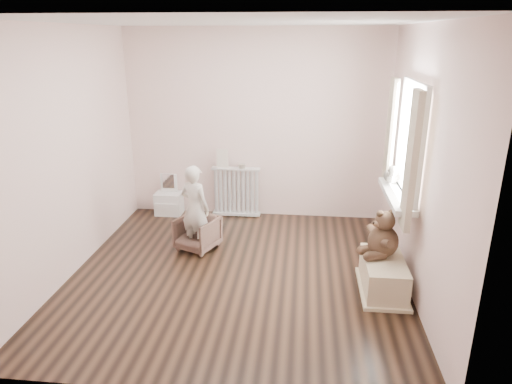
# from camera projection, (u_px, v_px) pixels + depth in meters

# --- Properties ---
(floor) EXTENTS (3.60, 3.60, 0.01)m
(floor) POSITION_uv_depth(u_px,v_px,m) (238.00, 273.00, 5.02)
(floor) COLOR black
(floor) RESTS_ON ground
(ceiling) EXTENTS (3.60, 3.60, 0.01)m
(ceiling) POSITION_uv_depth(u_px,v_px,m) (234.00, 22.00, 4.17)
(ceiling) COLOR white
(ceiling) RESTS_ON ground
(back_wall) EXTENTS (3.60, 0.02, 2.60)m
(back_wall) POSITION_uv_depth(u_px,v_px,m) (256.00, 126.00, 6.28)
(back_wall) COLOR white
(back_wall) RESTS_ON ground
(front_wall) EXTENTS (3.60, 0.02, 2.60)m
(front_wall) POSITION_uv_depth(u_px,v_px,m) (195.00, 232.00, 2.90)
(front_wall) COLOR white
(front_wall) RESTS_ON ground
(left_wall) EXTENTS (0.02, 3.60, 2.60)m
(left_wall) POSITION_uv_depth(u_px,v_px,m) (67.00, 154.00, 4.78)
(left_wall) COLOR white
(left_wall) RESTS_ON ground
(right_wall) EXTENTS (0.02, 3.60, 2.60)m
(right_wall) POSITION_uv_depth(u_px,v_px,m) (420.00, 164.00, 4.41)
(right_wall) COLOR white
(right_wall) RESTS_ON ground
(window) EXTENTS (0.03, 0.90, 1.10)m
(window) POSITION_uv_depth(u_px,v_px,m) (411.00, 142.00, 4.65)
(window) COLOR white
(window) RESTS_ON right_wall
(window_sill) EXTENTS (0.22, 1.10, 0.06)m
(window_sill) POSITION_uv_depth(u_px,v_px,m) (396.00, 195.00, 4.84)
(window_sill) COLOR silver
(window_sill) RESTS_ON right_wall
(curtain_left) EXTENTS (0.06, 0.26, 1.30)m
(curtain_left) POSITION_uv_depth(u_px,v_px,m) (411.00, 162.00, 4.14)
(curtain_left) COLOR #BEB295
(curtain_left) RESTS_ON right_wall
(curtain_right) EXTENTS (0.06, 0.26, 1.30)m
(curtain_right) POSITION_uv_depth(u_px,v_px,m) (390.00, 136.00, 5.21)
(curtain_right) COLOR #BEB295
(curtain_right) RESTS_ON right_wall
(radiator) EXTENTS (0.68, 0.13, 0.72)m
(radiator) POSITION_uv_depth(u_px,v_px,m) (236.00, 190.00, 6.50)
(radiator) COLOR silver
(radiator) RESTS_ON floor
(paper_doll) EXTENTS (0.16, 0.01, 0.27)m
(paper_doll) POSITION_uv_depth(u_px,v_px,m) (222.00, 158.00, 6.36)
(paper_doll) COLOR beige
(paper_doll) RESTS_ON radiator
(tin_a) EXTENTS (0.09, 0.09, 0.06)m
(tin_a) POSITION_uv_depth(u_px,v_px,m) (242.00, 166.00, 6.37)
(tin_a) COLOR #A59E8C
(tin_a) RESTS_ON radiator
(toy_vanity) EXTENTS (0.38, 0.27, 0.59)m
(toy_vanity) POSITION_uv_depth(u_px,v_px,m) (169.00, 196.00, 6.61)
(toy_vanity) COLOR silver
(toy_vanity) RESTS_ON floor
(armchair) EXTENTS (0.58, 0.59, 0.41)m
(armchair) POSITION_uv_depth(u_px,v_px,m) (197.00, 233.00, 5.54)
(armchair) COLOR #51392E
(armchair) RESTS_ON floor
(child) EXTENTS (0.45, 0.38, 1.05)m
(child) POSITION_uv_depth(u_px,v_px,m) (195.00, 208.00, 5.38)
(child) COLOR beige
(child) RESTS_ON armchair
(toy_bench) EXTENTS (0.40, 0.75, 0.35)m
(toy_bench) POSITION_uv_depth(u_px,v_px,m) (383.00, 273.00, 4.62)
(toy_bench) COLOR beige
(toy_bench) RESTS_ON floor
(teddy_bear) EXTENTS (0.48, 0.42, 0.49)m
(teddy_bear) POSITION_uv_depth(u_px,v_px,m) (385.00, 227.00, 4.55)
(teddy_bear) COLOR #352317
(teddy_bear) RESTS_ON toy_bench
(plush_cat) EXTENTS (0.21, 0.30, 0.23)m
(plush_cat) POSITION_uv_depth(u_px,v_px,m) (391.00, 175.00, 5.10)
(plush_cat) COLOR #6A655B
(plush_cat) RESTS_ON window_sill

